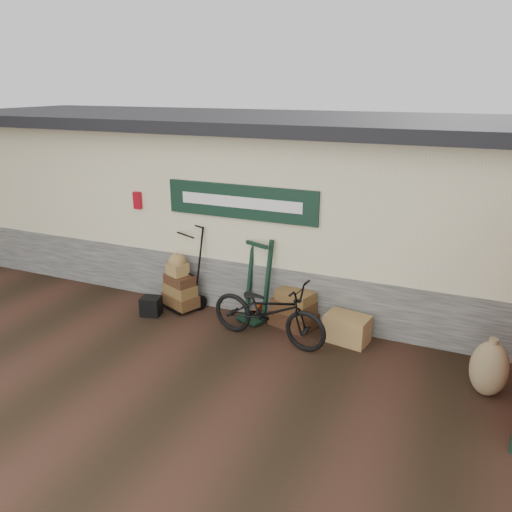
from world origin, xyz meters
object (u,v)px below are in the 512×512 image
(wicker_hamper, at_px, (347,328))
(black_trunk, at_px, (151,306))
(bicycle, at_px, (268,307))
(suitcase_stack, at_px, (294,308))
(porter_trolley, at_px, (187,266))
(green_barrow, at_px, (257,280))

(wicker_hamper, relative_size, black_trunk, 2.01)
(wicker_hamper, bearing_deg, bicycle, -157.82)
(black_trunk, bearing_deg, wicker_hamper, 7.23)
(wicker_hamper, xyz_separation_m, black_trunk, (-3.28, -0.42, -0.05))
(wicker_hamper, bearing_deg, black_trunk, -172.77)
(wicker_hamper, relative_size, bicycle, 0.34)
(suitcase_stack, distance_m, black_trunk, 2.43)
(porter_trolley, height_order, suitcase_stack, porter_trolley)
(bicycle, bearing_deg, green_barrow, 42.83)
(black_trunk, bearing_deg, bicycle, -1.01)
(green_barrow, xyz_separation_m, suitcase_stack, (0.64, 0.00, -0.38))
(porter_trolley, xyz_separation_m, wicker_hamper, (2.88, -0.15, -0.54))
(suitcase_stack, height_order, bicycle, bicycle)
(green_barrow, bearing_deg, wicker_hamper, 14.34)
(suitcase_stack, bearing_deg, wicker_hamper, -9.56)
(porter_trolley, distance_m, green_barrow, 1.32)
(green_barrow, distance_m, wicker_hamper, 1.64)
(wicker_hamper, bearing_deg, suitcase_stack, 170.44)
(porter_trolley, bearing_deg, suitcase_stack, 23.01)
(bicycle, bearing_deg, wicker_hamper, -61.42)
(wicker_hamper, distance_m, black_trunk, 3.31)
(black_trunk, relative_size, bicycle, 0.17)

